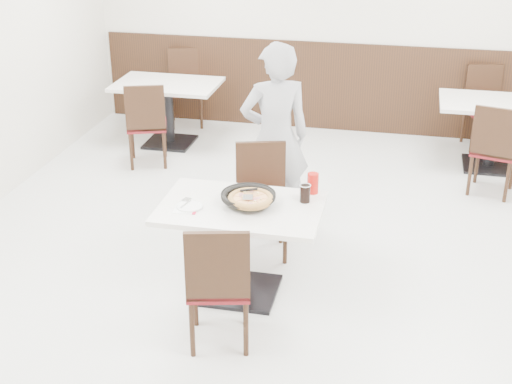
% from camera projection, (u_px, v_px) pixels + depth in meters
% --- Properties ---
extents(floor, '(7.00, 7.00, 0.00)m').
position_uv_depth(floor, '(284.00, 264.00, 5.96)').
color(floor, silver).
rests_on(floor, ground).
extents(wall_back, '(6.00, 0.04, 2.80)m').
position_uv_depth(wall_back, '(338.00, 17.00, 8.49)').
color(wall_back, beige).
rests_on(wall_back, floor).
extents(wainscot_back, '(5.90, 0.03, 1.10)m').
position_uv_depth(wainscot_back, '(335.00, 87.00, 8.82)').
color(wainscot_back, black).
rests_on(wainscot_back, floor).
extents(main_table, '(1.22, 0.83, 0.75)m').
position_uv_depth(main_table, '(241.00, 250.00, 5.42)').
color(main_table, white).
rests_on(main_table, floor).
extents(chair_near, '(0.51, 0.51, 0.95)m').
position_uv_depth(chair_near, '(219.00, 281.00, 4.82)').
color(chair_near, black).
rests_on(chair_near, floor).
extents(chair_far, '(0.52, 0.52, 0.95)m').
position_uv_depth(chair_far, '(262.00, 203.00, 5.94)').
color(chair_far, black).
rests_on(chair_far, floor).
extents(trivet, '(0.13, 0.13, 0.04)m').
position_uv_depth(trivet, '(250.00, 204.00, 5.25)').
color(trivet, black).
rests_on(trivet, main_table).
extents(pizza_pan, '(0.35, 0.35, 0.01)m').
position_uv_depth(pizza_pan, '(248.00, 199.00, 5.27)').
color(pizza_pan, black).
rests_on(pizza_pan, trivet).
extents(pizza, '(0.32, 0.32, 0.02)m').
position_uv_depth(pizza, '(251.00, 200.00, 5.21)').
color(pizza, '#B68443').
rests_on(pizza, pizza_pan).
extents(pizza_server, '(0.09, 0.10, 0.00)m').
position_uv_depth(pizza_server, '(248.00, 197.00, 5.18)').
color(pizza_server, silver).
rests_on(pizza_server, pizza).
extents(napkin, '(0.18, 0.18, 0.00)m').
position_uv_depth(napkin, '(186.00, 209.00, 5.21)').
color(napkin, white).
rests_on(napkin, main_table).
extents(side_plate, '(0.20, 0.20, 0.01)m').
position_uv_depth(side_plate, '(190.00, 206.00, 5.23)').
color(side_plate, white).
rests_on(side_plate, napkin).
extents(fork, '(0.05, 0.14, 0.00)m').
position_uv_depth(fork, '(186.00, 204.00, 5.24)').
color(fork, silver).
rests_on(fork, side_plate).
extents(cola_glass, '(0.08, 0.08, 0.13)m').
position_uv_depth(cola_glass, '(305.00, 194.00, 5.30)').
color(cola_glass, black).
rests_on(cola_glass, main_table).
extents(red_cup, '(0.09, 0.09, 0.16)m').
position_uv_depth(red_cup, '(313.00, 183.00, 5.44)').
color(red_cup, '#AB110B').
rests_on(red_cup, main_table).
extents(diner_person, '(0.74, 0.63, 1.71)m').
position_uv_depth(diner_person, '(275.00, 138.00, 6.27)').
color(diner_person, '#A6A6AB').
rests_on(diner_person, floor).
extents(bg_table_left, '(1.22, 0.83, 0.75)m').
position_uv_depth(bg_table_left, '(168.00, 114.00, 8.42)').
color(bg_table_left, white).
rests_on(bg_table_left, floor).
extents(bg_chair_left_near, '(0.53, 0.53, 0.95)m').
position_uv_depth(bg_chair_left_near, '(147.00, 123.00, 7.81)').
color(bg_chair_left_near, black).
rests_on(bg_chair_left_near, floor).
extents(bg_chair_left_far, '(0.53, 0.53, 0.95)m').
position_uv_depth(bg_chair_left_far, '(186.00, 89.00, 9.01)').
color(bg_chair_left_far, black).
rests_on(bg_chair_left_far, floor).
extents(bg_table_right, '(1.24, 0.86, 0.75)m').
position_uv_depth(bg_table_right, '(493.00, 135.00, 7.75)').
color(bg_table_right, white).
rests_on(bg_table_right, floor).
extents(bg_chair_right_near, '(0.51, 0.51, 0.95)m').
position_uv_depth(bg_chair_right_near, '(495.00, 148.00, 7.10)').
color(bg_chair_right_near, black).
rests_on(bg_chair_right_near, floor).
extents(bg_chair_right_far, '(0.51, 0.51, 0.95)m').
position_uv_depth(bg_chair_right_far, '(486.00, 109.00, 8.27)').
color(bg_chair_right_far, black).
rests_on(bg_chair_right_far, floor).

